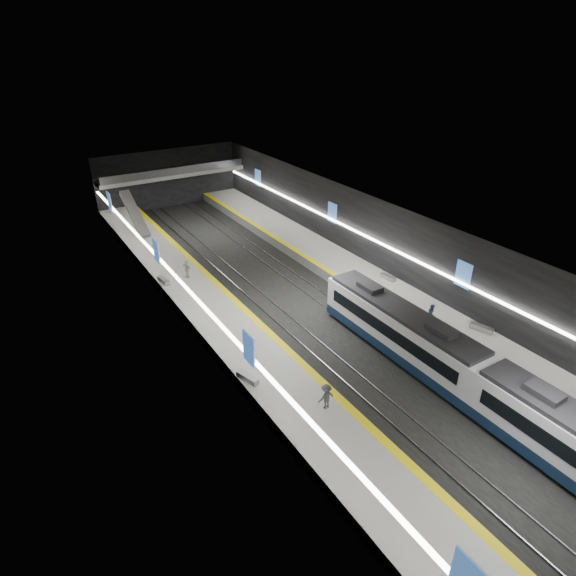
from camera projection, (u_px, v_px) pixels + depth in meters
ground at (307, 312)px, 42.88m from camera, size 70.00×70.00×0.00m
ceiling at (309, 228)px, 39.12m from camera, size 20.00×70.00×0.04m
wall_left at (199, 303)px, 36.33m from camera, size 0.04×70.00×8.00m
wall_right at (396, 247)px, 45.66m from camera, size 0.04×70.00×8.00m
wall_back at (168, 178)px, 67.21m from camera, size 20.00×0.04×8.00m
platform_left at (231, 332)px, 39.14m from camera, size 5.00×70.00×1.00m
tile_surface_left at (231, 327)px, 38.90m from camera, size 5.00×70.00×0.02m
tactile_strip_left at (255, 319)px, 39.93m from camera, size 0.60×70.00×0.02m
platform_right at (372, 286)px, 46.14m from camera, size 5.00×70.00×1.00m
tile_surface_right at (373, 282)px, 45.90m from camera, size 5.00×70.00×0.02m
tactile_strip_right at (355, 287)px, 44.87m from camera, size 0.60×70.00×0.02m
rails at (307, 311)px, 42.85m from camera, size 6.52×70.00×0.12m
train at (483, 383)px, 30.79m from camera, size 2.69×30.04×3.60m
ad_posters at (302, 262)px, 41.51m from camera, size 19.94×53.50×2.20m
cove_light_left at (202, 304)px, 36.52m from camera, size 0.25×68.60×0.12m
cove_light_right at (394, 250)px, 45.66m from camera, size 0.25×68.60×0.12m
mezzanine_bridge at (173, 174)px, 65.17m from camera, size 20.00×3.00×1.50m
escalator at (135, 213)px, 57.49m from camera, size 1.20×7.50×3.92m
bench_left_near at (248, 378)px, 32.82m from camera, size 0.98×1.86×0.44m
bench_left_far at (164, 281)px, 45.64m from camera, size 0.66×1.82×0.44m
bench_right_near at (482, 328)px, 38.30m from camera, size 0.98×1.89×0.44m
bench_right_far at (388, 277)px, 46.28m from camera, size 0.59×1.69×0.41m
passenger_right_b at (432, 314)px, 38.90m from camera, size 1.08×1.01×1.78m
passenger_left_a at (186, 269)px, 46.37m from camera, size 0.83×1.13×1.78m
passenger_left_b at (326, 397)px, 30.12m from camera, size 1.14×0.66×1.76m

